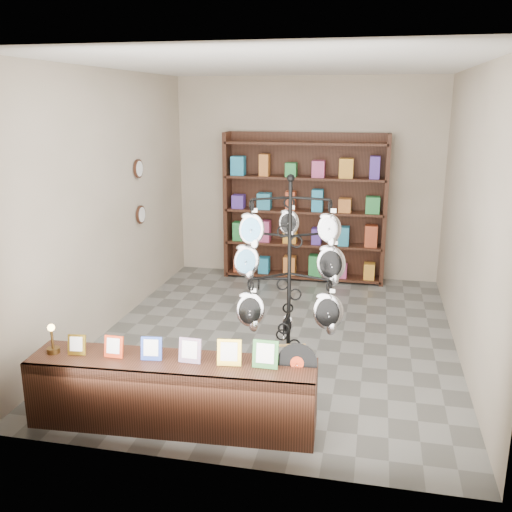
% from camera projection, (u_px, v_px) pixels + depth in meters
% --- Properties ---
extents(ground, '(5.00, 5.00, 0.00)m').
position_uv_depth(ground, '(277.00, 335.00, 6.64)').
color(ground, slate).
rests_on(ground, ground).
extents(room_envelope, '(5.00, 5.00, 5.00)m').
position_uv_depth(room_envelope, '(279.00, 177.00, 6.15)').
color(room_envelope, '#BCAC97').
rests_on(room_envelope, ground).
extents(display_tree, '(1.06, 1.00, 2.06)m').
position_uv_depth(display_tree, '(289.00, 274.00, 4.96)').
color(display_tree, black).
rests_on(display_tree, ground).
extents(front_shelf, '(2.41, 0.63, 0.84)m').
position_uv_depth(front_shelf, '(173.00, 393.00, 4.74)').
color(front_shelf, black).
rests_on(front_shelf, ground).
extents(back_shelving, '(2.42, 0.36, 2.20)m').
position_uv_depth(back_shelving, '(304.00, 212.00, 8.54)').
color(back_shelving, black).
rests_on(back_shelving, ground).
extents(wall_clocks, '(0.03, 0.24, 0.84)m').
position_uv_depth(wall_clocks, '(140.00, 192.00, 7.40)').
color(wall_clocks, black).
rests_on(wall_clocks, ground).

